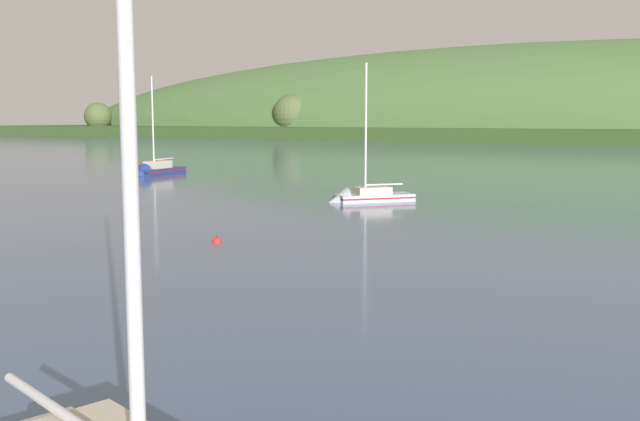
% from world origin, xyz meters
% --- Properties ---
extents(far_shoreline_hill, '(468.02, 111.37, 57.63)m').
position_xyz_m(far_shoreline_hill, '(-54.88, 230.49, 0.15)').
color(far_shoreline_hill, '#314A21').
rests_on(far_shoreline_hill, ground).
extents(sailboat_near_mooring, '(5.56, 6.27, 10.89)m').
position_xyz_m(sailboat_near_mooring, '(-8.10, 56.22, 0.17)').
color(sailboat_near_mooring, '#ADB2BC').
rests_on(sailboat_near_mooring, ground).
extents(sailboat_midwater_white, '(3.51, 7.65, 11.48)m').
position_xyz_m(sailboat_midwater_white, '(-39.65, 65.59, 0.31)').
color(sailboat_midwater_white, navy).
rests_on(sailboat_midwater_white, ground).
extents(mooring_buoy_foreground, '(0.49, 0.49, 0.57)m').
position_xyz_m(mooring_buoy_foreground, '(-5.19, 37.23, 0.00)').
color(mooring_buoy_foreground, red).
rests_on(mooring_buoy_foreground, ground).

